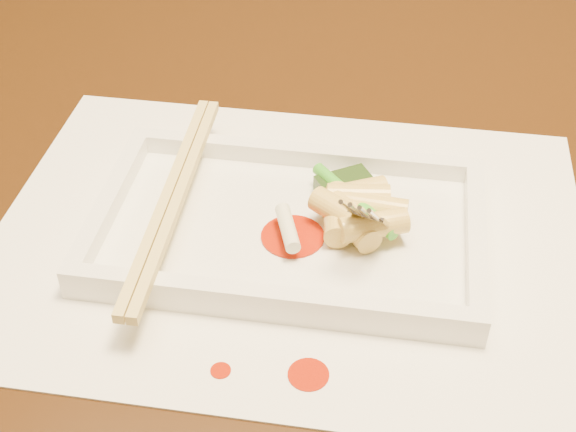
# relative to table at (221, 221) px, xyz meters

# --- Properties ---
(table) EXTENTS (1.40, 0.90, 0.75)m
(table) POSITION_rel_table_xyz_m (0.00, 0.00, 0.00)
(table) COLOR black
(table) RESTS_ON ground
(placemat) EXTENTS (0.40, 0.30, 0.00)m
(placemat) POSITION_rel_table_xyz_m (0.08, -0.12, 0.10)
(placemat) COLOR white
(placemat) RESTS_ON table
(sauce_splatter_a) EXTENTS (0.02, 0.02, 0.00)m
(sauce_splatter_a) POSITION_rel_table_xyz_m (0.11, -0.24, 0.10)
(sauce_splatter_a) COLOR #AA1C05
(sauce_splatter_a) RESTS_ON placemat
(sauce_splatter_b) EXTENTS (0.01, 0.01, 0.00)m
(sauce_splatter_b) POSITION_rel_table_xyz_m (0.06, -0.24, 0.10)
(sauce_splatter_b) COLOR #AA1C05
(sauce_splatter_b) RESTS_ON placemat
(plate_base) EXTENTS (0.26, 0.16, 0.01)m
(plate_base) POSITION_rel_table_xyz_m (0.08, -0.12, 0.11)
(plate_base) COLOR white
(plate_base) RESTS_ON placemat
(plate_rim_far) EXTENTS (0.26, 0.01, 0.01)m
(plate_rim_far) POSITION_rel_table_xyz_m (0.08, -0.05, 0.12)
(plate_rim_far) COLOR white
(plate_rim_far) RESTS_ON plate_base
(plate_rim_near) EXTENTS (0.26, 0.01, 0.01)m
(plate_rim_near) POSITION_rel_table_xyz_m (0.08, -0.20, 0.12)
(plate_rim_near) COLOR white
(plate_rim_near) RESTS_ON plate_base
(plate_rim_left) EXTENTS (0.01, 0.14, 0.01)m
(plate_rim_left) POSITION_rel_table_xyz_m (-0.04, -0.12, 0.12)
(plate_rim_left) COLOR white
(plate_rim_left) RESTS_ON plate_base
(plate_rim_right) EXTENTS (0.01, 0.14, 0.01)m
(plate_rim_right) POSITION_rel_table_xyz_m (0.20, -0.12, 0.12)
(plate_rim_right) COLOR white
(plate_rim_right) RESTS_ON plate_base
(veg_piece) EXTENTS (0.05, 0.04, 0.01)m
(veg_piece) POSITION_rel_table_xyz_m (0.11, -0.08, 0.12)
(veg_piece) COLOR black
(veg_piece) RESTS_ON plate_base
(scallion_white) EXTENTS (0.02, 0.04, 0.01)m
(scallion_white) POSITION_rel_table_xyz_m (0.08, -0.14, 0.12)
(scallion_white) COLOR #EAEACC
(scallion_white) RESTS_ON plate_base
(scallion_green) EXTENTS (0.06, 0.07, 0.01)m
(scallion_green) POSITION_rel_table_xyz_m (0.12, -0.10, 0.12)
(scallion_green) COLOR #2C9518
(scallion_green) RESTS_ON plate_base
(chopstick_a) EXTENTS (0.01, 0.23, 0.01)m
(chopstick_a) POSITION_rel_table_xyz_m (-0.00, -0.12, 0.13)
(chopstick_a) COLOR #D5BB6A
(chopstick_a) RESTS_ON plate_rim_near
(chopstick_b) EXTENTS (0.01, 0.23, 0.01)m
(chopstick_b) POSITION_rel_table_xyz_m (0.01, -0.12, 0.13)
(chopstick_b) COLOR #D5BB6A
(chopstick_b) RESTS_ON plate_rim_near
(fork) EXTENTS (0.09, 0.10, 0.14)m
(fork) POSITION_rel_table_xyz_m (0.15, -0.11, 0.18)
(fork) COLOR silver
(fork) RESTS_ON plate_base
(sauce_blob_0) EXTENTS (0.04, 0.04, 0.00)m
(sauce_blob_0) POSITION_rel_table_xyz_m (0.08, -0.13, 0.11)
(sauce_blob_0) COLOR #AA1C05
(sauce_blob_0) RESTS_ON plate_base
(rice_cake_0) EXTENTS (0.04, 0.02, 0.02)m
(rice_cake_0) POSITION_rel_table_xyz_m (0.12, -0.10, 0.12)
(rice_cake_0) COLOR #E6D06B
(rice_cake_0) RESTS_ON plate_base
(rice_cake_1) EXTENTS (0.04, 0.03, 0.02)m
(rice_cake_1) POSITION_rel_table_xyz_m (0.12, -0.09, 0.12)
(rice_cake_1) COLOR #E6D06B
(rice_cake_1) RESTS_ON plate_base
(rice_cake_2) EXTENTS (0.05, 0.03, 0.02)m
(rice_cake_2) POSITION_rel_table_xyz_m (0.14, -0.13, 0.13)
(rice_cake_2) COLOR #E6D06B
(rice_cake_2) RESTS_ON plate_base
(rice_cake_3) EXTENTS (0.05, 0.02, 0.02)m
(rice_cake_3) POSITION_rel_table_xyz_m (0.14, -0.11, 0.12)
(rice_cake_3) COLOR #E6D06B
(rice_cake_3) RESTS_ON plate_base
(rice_cake_4) EXTENTS (0.02, 0.05, 0.02)m
(rice_cake_4) POSITION_rel_table_xyz_m (0.11, -0.12, 0.12)
(rice_cake_4) COLOR #E6D06B
(rice_cake_4) RESTS_ON plate_base
(rice_cake_5) EXTENTS (0.04, 0.04, 0.02)m
(rice_cake_5) POSITION_rel_table_xyz_m (0.11, -0.12, 0.13)
(rice_cake_5) COLOR #E6D06B
(rice_cake_5) RESTS_ON plate_base
(rice_cake_6) EXTENTS (0.04, 0.05, 0.02)m
(rice_cake_6) POSITION_rel_table_xyz_m (0.12, -0.12, 0.12)
(rice_cake_6) COLOR #E6D06B
(rice_cake_6) RESTS_ON plate_base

